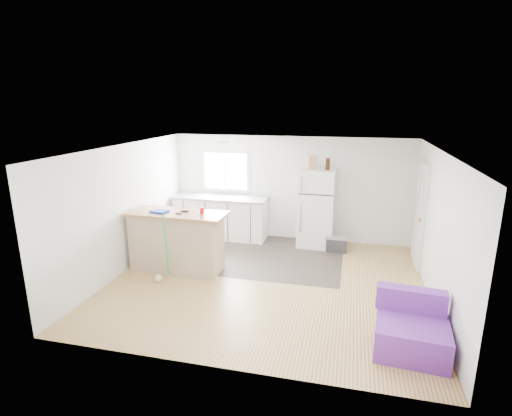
{
  "coord_description": "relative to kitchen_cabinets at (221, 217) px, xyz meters",
  "views": [
    {
      "loc": [
        1.36,
        -6.49,
        3.16
      ],
      "look_at": [
        -0.37,
        0.7,
        1.17
      ],
      "focal_mm": 28.0,
      "sensor_mm": 36.0,
      "label": 1
    }
  ],
  "objects": [
    {
      "name": "interior_door",
      "position": [
        4.31,
        -0.61,
        0.51
      ],
      "size": [
        0.11,
        0.92,
        2.1
      ],
      "color": "white",
      "rests_on": "right_wall"
    },
    {
      "name": "room",
      "position": [
        1.58,
        -2.16,
        0.69
      ],
      "size": [
        5.51,
        5.01,
        2.41
      ],
      "color": "olive",
      "rests_on": "ground"
    },
    {
      "name": "cooler",
      "position": [
        2.73,
        -0.29,
        -0.32
      ],
      "size": [
        0.46,
        0.32,
        0.35
      ],
      "rotation": [
        0.0,
        0.0,
        -0.0
      ],
      "color": "#2C2C2E",
      "rests_on": "floor"
    },
    {
      "name": "refrigerator",
      "position": [
        2.25,
        -0.03,
        0.36
      ],
      "size": [
        0.8,
        0.76,
        1.74
      ],
      "rotation": [
        0.0,
        0.0,
        -0.04
      ],
      "color": "white",
      "rests_on": "floor"
    },
    {
      "name": "bottle_right",
      "position": [
        2.44,
        -0.09,
        1.36
      ],
      "size": [
        0.08,
        0.08,
        0.25
      ],
      "primitive_type": "cylinder",
      "rotation": [
        0.0,
        0.0,
        0.24
      ],
      "color": "#37190A",
      "rests_on": "refrigerator"
    },
    {
      "name": "purple_seat",
      "position": [
        3.83,
        -3.69,
        -0.24
      ],
      "size": [
        0.97,
        0.93,
        0.74
      ],
      "rotation": [
        0.0,
        0.0,
        -0.09
      ],
      "color": "#71309E",
      "rests_on": "floor"
    },
    {
      "name": "red_cup",
      "position": [
        0.32,
        -2.0,
        0.71
      ],
      "size": [
        0.09,
        0.09,
        0.12
      ],
      "primitive_type": "cylinder",
      "rotation": [
        0.0,
        0.0,
        -0.21
      ],
      "color": "red",
      "rests_on": "peninsula"
    },
    {
      "name": "vinyl_zone",
      "position": [
        0.86,
        -0.91,
        -0.5
      ],
      "size": [
        4.05,
        2.5,
        0.0
      ],
      "primitive_type": "cube",
      "color": "#373029",
      "rests_on": "floor"
    },
    {
      "name": "tool_b",
      "position": [
        -0.09,
        -2.14,
        0.66
      ],
      "size": [
        0.1,
        0.04,
        0.03
      ],
      "primitive_type": "cube",
      "rotation": [
        0.0,
        0.0,
        -0.03
      ],
      "color": "black",
      "rests_on": "peninsula"
    },
    {
      "name": "mop",
      "position": [
        -0.29,
        -2.58,
        -0.27
      ],
      "size": [
        0.27,
        0.36,
        1.3
      ],
      "rotation": [
        0.0,
        0.0,
        0.38
      ],
      "color": "green",
      "rests_on": "floor"
    },
    {
      "name": "ceiling_fixture",
      "position": [
        0.38,
        -0.96,
        1.86
      ],
      "size": [
        0.3,
        0.3,
        0.07
      ],
      "primitive_type": "cylinder",
      "color": "white",
      "rests_on": "ceiling"
    },
    {
      "name": "tool_a",
      "position": [
        -0.04,
        -1.97,
        0.66
      ],
      "size": [
        0.15,
        0.07,
        0.03
      ],
      "primitive_type": "cube",
      "rotation": [
        0.0,
        0.0,
        0.13
      ],
      "color": "black",
      "rests_on": "peninsula"
    },
    {
      "name": "window",
      "position": [
        0.03,
        0.33,
        1.05
      ],
      "size": [
        1.18,
        0.06,
        0.98
      ],
      "color": "white",
      "rests_on": "back_wall"
    },
    {
      "name": "blue_tray",
      "position": [
        -0.49,
        -2.1,
        0.67
      ],
      "size": [
        0.34,
        0.27,
        0.04
      ],
      "primitive_type": "cube",
      "rotation": [
        0.0,
        0.0,
        -0.19
      ],
      "color": "#132AB7",
      "rests_on": "peninsula"
    },
    {
      "name": "bottle_left",
      "position": [
        2.46,
        -0.08,
        1.36
      ],
      "size": [
        0.08,
        0.08,
        0.25
      ],
      "primitive_type": "cylinder",
      "rotation": [
        0.0,
        0.0,
        -0.12
      ],
      "color": "#37190A",
      "rests_on": "refrigerator"
    },
    {
      "name": "kitchen_cabinets",
      "position": [
        0.0,
        0.0,
        0.0
      ],
      "size": [
        2.22,
        0.7,
        1.28
      ],
      "rotation": [
        0.0,
        0.0,
        -0.0
      ],
      "color": "white",
      "rests_on": "floor"
    },
    {
      "name": "cleaner_jug",
      "position": [
        0.22,
        -2.11,
        -0.38
      ],
      "size": [
        0.15,
        0.13,
        0.29
      ],
      "rotation": [
        0.0,
        0.0,
        0.33
      ],
      "color": "silver",
      "rests_on": "floor"
    },
    {
      "name": "peninsula",
      "position": [
        -0.21,
        -2.03,
        0.08
      ],
      "size": [
        1.89,
        0.76,
        1.15
      ],
      "rotation": [
        0.0,
        0.0,
        -0.02
      ],
      "color": "tan",
      "rests_on": "floor"
    },
    {
      "name": "cardboard_box",
      "position": [
        2.13,
        -0.12,
        1.38
      ],
      "size": [
        0.22,
        0.16,
        0.3
      ],
      "primitive_type": "cube",
      "rotation": [
        0.0,
        0.0,
        0.32
      ],
      "color": "tan",
      "rests_on": "refrigerator"
    }
  ]
}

